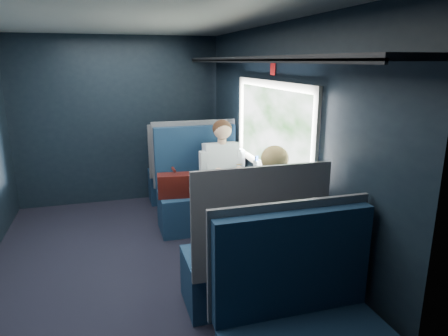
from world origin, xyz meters
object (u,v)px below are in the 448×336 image
object	(u,v)px
bottle_small	(256,169)
seat_bay_near	(198,193)
woman	(271,213)
table	(237,195)
seat_row_back	(302,333)
cup	(254,173)
seat_bay_far	(249,260)
seat_row_front	(185,173)
laptop	(262,174)
man	(223,171)

from	to	relation	value
bottle_small	seat_bay_near	bearing A→B (deg)	128.34
seat_bay_near	woman	distance (m)	1.62
table	seat_bay_near	distance (m)	0.92
seat_bay_near	seat_row_back	distance (m)	2.66
seat_row_back	bottle_small	size ratio (longest dim) A/B	4.74
table	cup	size ratio (longest dim) A/B	12.01
table	bottle_small	xyz separation A→B (m)	(0.30, 0.23, 0.18)
seat_bay_far	seat_bay_near	bearing A→B (deg)	90.63
cup	seat_row_front	bearing A→B (deg)	107.96
seat_bay_near	cup	xyz separation A→B (m)	(0.50, -0.55, 0.36)
seat_bay_near	seat_row_back	bearing A→B (deg)	-89.59
table	seat_row_front	bearing A→B (deg)	95.80
seat_bay_far	laptop	size ratio (longest dim) A/B	3.45
table	cup	world-z (taller)	cup
table	bottle_small	bearing A→B (deg)	38.29
man	woman	world-z (taller)	same
seat_bay_near	laptop	bearing A→B (deg)	-54.53
seat_row_back	bottle_small	bearing A→B (deg)	76.70
seat_row_front	laptop	bearing A→B (deg)	-73.18
seat_row_back	cup	world-z (taller)	seat_row_back
seat_bay_near	seat_row_front	size ratio (longest dim) A/B	1.09
man	cup	xyz separation A→B (m)	(0.23, -0.38, 0.06)
woman	laptop	distance (m)	0.88
woman	seat_bay_near	bearing A→B (deg)	99.71
table	seat_bay_far	size ratio (longest dim) A/B	0.79
seat_bay_near	woman	size ratio (longest dim) A/B	0.95
seat_bay_far	seat_row_back	world-z (taller)	seat_bay_far
seat_row_front	cup	xyz separation A→B (m)	(0.48, -1.48, 0.37)
seat_row_back	laptop	size ratio (longest dim) A/B	3.18
table	seat_row_back	xyz separation A→B (m)	(-0.18, -1.80, -0.25)
woman	laptop	xyz separation A→B (m)	(0.25, 0.84, 0.08)
table	cup	distance (m)	0.45
seat_row_back	table	bearing A→B (deg)	84.20
table	man	bearing A→B (deg)	84.48
seat_row_front	laptop	distance (m)	1.78
seat_bay_far	woman	distance (m)	0.43
seat_row_back	seat_bay_far	bearing A→B (deg)	90.00
seat_bay_near	seat_row_front	world-z (taller)	seat_bay_near
seat_row_back	bottle_small	distance (m)	2.13
seat_bay_far	man	distance (m)	1.62
seat_bay_near	seat_row_front	bearing A→B (deg)	88.82
seat_bay_far	bottle_small	bearing A→B (deg)	66.61
seat_row_back	bottle_small	world-z (taller)	seat_row_back
seat_row_front	cup	distance (m)	1.60
seat_bay_far	bottle_small	xyz separation A→B (m)	(0.48, 1.11, 0.43)
seat_row_front	bottle_small	bearing A→B (deg)	-72.91
laptop	table	bearing A→B (deg)	-157.40
seat_bay_near	bottle_small	world-z (taller)	seat_bay_near
seat_bay_far	bottle_small	size ratio (longest dim) A/B	5.14
seat_row_back	laptop	world-z (taller)	seat_row_back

